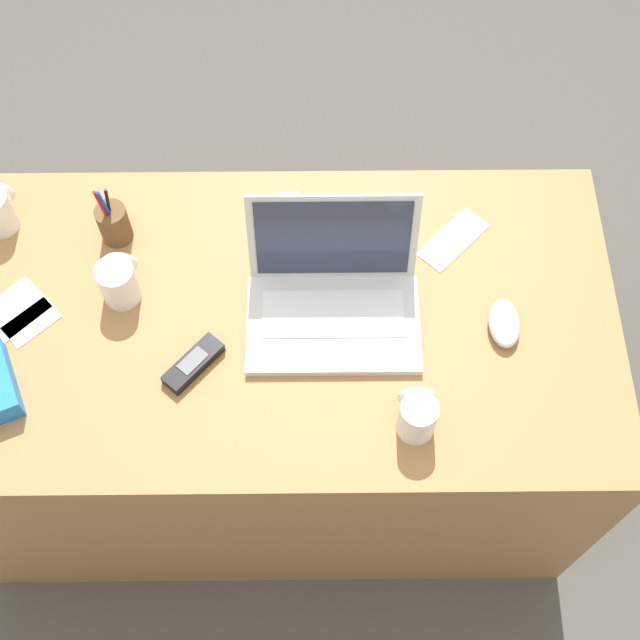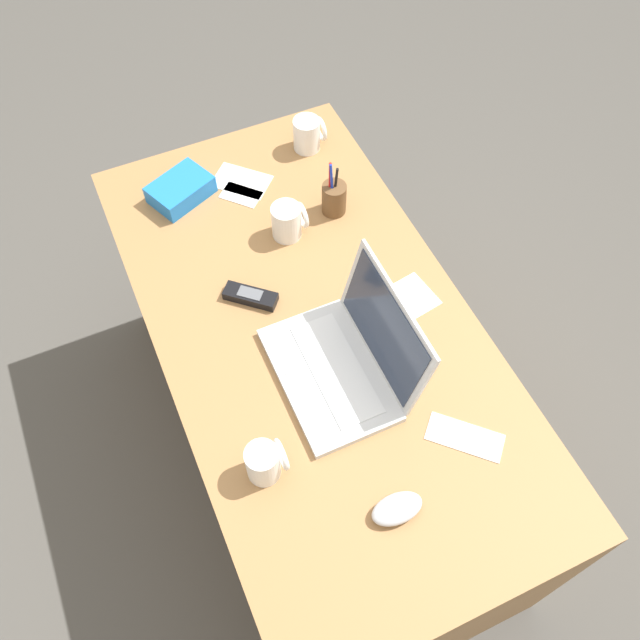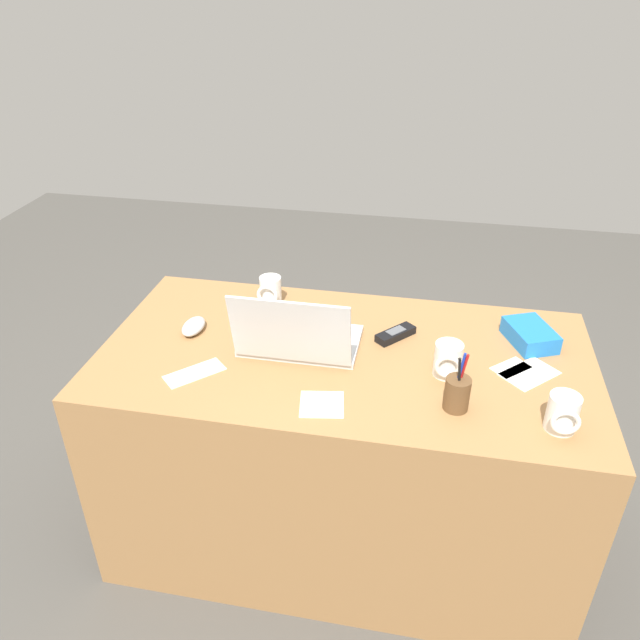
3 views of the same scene
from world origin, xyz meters
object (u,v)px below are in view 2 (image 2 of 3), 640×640
at_px(cordless_phone, 251,296).
at_px(computer_mouse, 397,509).
at_px(laptop, 347,359).
at_px(coffee_mug_spare, 308,134).
at_px(coffee_mug_tall, 265,462).
at_px(snack_bag, 181,190).
at_px(coffee_mug_white, 288,221).
at_px(pen_holder, 334,198).

bearing_deg(cordless_phone, computer_mouse, 7.51).
xyz_separation_m(laptop, coffee_mug_spare, (-0.70, 0.21, 0.00)).
bearing_deg(coffee_mug_tall, snack_bag, 174.43).
bearing_deg(coffee_mug_tall, cordless_phone, 163.15).
bearing_deg(coffee_mug_tall, laptop, 120.29).
height_order(coffee_mug_tall, coffee_mug_spare, same).
bearing_deg(coffee_mug_white, cordless_phone, -46.94).
distance_m(cordless_phone, snack_bag, 0.40).
bearing_deg(laptop, computer_mouse, -8.14).
bearing_deg(snack_bag, pen_holder, 58.95).
xyz_separation_m(pen_holder, snack_bag, (-0.21, -0.36, -0.02)).
bearing_deg(coffee_mug_white, laptop, -4.84).
bearing_deg(laptop, coffee_mug_white, 175.16).
height_order(cordless_phone, pen_holder, pen_holder).
relative_size(computer_mouse, coffee_mug_tall, 1.13).
relative_size(coffee_mug_white, snack_bag, 0.60).
distance_m(laptop, coffee_mug_spare, 0.73).
xyz_separation_m(computer_mouse, coffee_mug_spare, (-1.04, 0.26, 0.03)).
relative_size(coffee_mug_tall, snack_bag, 0.60).
distance_m(computer_mouse, pen_holder, 0.82).
relative_size(coffee_mug_spare, snack_bag, 0.60).
bearing_deg(snack_bag, coffee_mug_tall, -5.57).
height_order(laptop, snack_bag, laptop).
height_order(coffee_mug_white, snack_bag, coffee_mug_white).
distance_m(computer_mouse, cordless_phone, 0.62).
xyz_separation_m(coffee_mug_spare, pen_holder, (0.25, -0.03, -0.00)).
bearing_deg(coffee_mug_spare, computer_mouse, -14.10).
bearing_deg(pen_holder, laptop, -21.49).
xyz_separation_m(computer_mouse, pen_holder, (-0.79, 0.23, 0.03)).
bearing_deg(computer_mouse, pen_holder, 165.14).
height_order(coffee_mug_tall, snack_bag, coffee_mug_tall).
relative_size(coffee_mug_spare, cordless_phone, 0.75).
xyz_separation_m(laptop, coffee_mug_tall, (0.15, -0.26, 0.00)).
relative_size(coffee_mug_white, coffee_mug_tall, 1.01).
bearing_deg(coffee_mug_white, pen_holder, 100.05).
relative_size(coffee_mug_spare, pen_holder, 0.59).
height_order(laptop, coffee_mug_spare, laptop).
height_order(coffee_mug_white, pen_holder, pen_holder).
height_order(coffee_mug_spare, snack_bag, coffee_mug_spare).
relative_size(coffee_mug_white, coffee_mug_spare, 1.01).
xyz_separation_m(computer_mouse, coffee_mug_tall, (-0.19, -0.21, 0.03)).
bearing_deg(snack_bag, laptop, 14.92).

